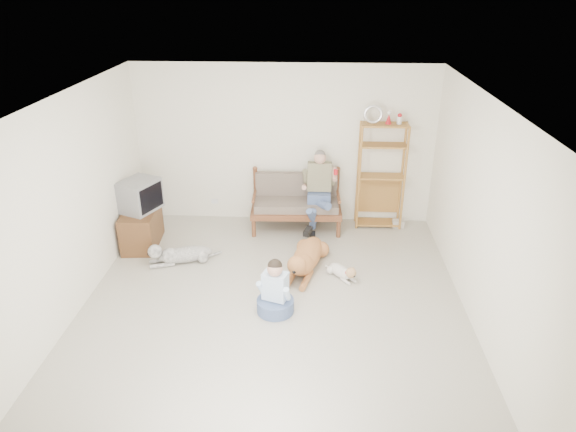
# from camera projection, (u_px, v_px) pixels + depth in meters

# --- Properties ---
(floor) EXTENTS (5.50, 5.50, 0.00)m
(floor) POSITION_uv_depth(u_px,v_px,m) (273.00, 308.00, 6.70)
(floor) COLOR beige
(floor) RESTS_ON ground
(ceiling) EXTENTS (5.50, 5.50, 0.00)m
(ceiling) POSITION_uv_depth(u_px,v_px,m) (270.00, 101.00, 5.55)
(ceiling) COLOR silver
(ceiling) RESTS_ON ground
(wall_back) EXTENTS (5.00, 0.00, 5.00)m
(wall_back) POSITION_uv_depth(u_px,v_px,m) (285.00, 145.00, 8.61)
(wall_back) COLOR silver
(wall_back) RESTS_ON ground
(wall_front) EXTENTS (5.00, 0.00, 5.00)m
(wall_front) POSITION_uv_depth(u_px,v_px,m) (240.00, 377.00, 3.64)
(wall_front) COLOR silver
(wall_front) RESTS_ON ground
(wall_left) EXTENTS (0.00, 5.50, 5.50)m
(wall_left) POSITION_uv_depth(u_px,v_px,m) (67.00, 210.00, 6.25)
(wall_left) COLOR silver
(wall_left) RESTS_ON ground
(wall_right) EXTENTS (0.00, 5.50, 5.50)m
(wall_right) POSITION_uv_depth(u_px,v_px,m) (484.00, 219.00, 6.01)
(wall_right) COLOR silver
(wall_right) RESTS_ON ground
(loveseat) EXTENTS (1.52, 0.75, 0.95)m
(loveseat) POSITION_uv_depth(u_px,v_px,m) (296.00, 201.00, 8.65)
(loveseat) COLOR brown
(loveseat) RESTS_ON ground
(man) EXTENTS (0.52, 0.75, 1.21)m
(man) POSITION_uv_depth(u_px,v_px,m) (318.00, 198.00, 8.40)
(man) COLOR #4D5A8D
(man) RESTS_ON loveseat
(etagere) EXTENTS (0.80, 0.35, 2.10)m
(etagere) POSITION_uv_depth(u_px,v_px,m) (381.00, 175.00, 8.54)
(etagere) COLOR #A76934
(etagere) RESTS_ON ground
(book_stack) EXTENTS (0.19, 0.14, 0.12)m
(book_stack) POSITION_uv_depth(u_px,v_px,m) (398.00, 224.00, 8.83)
(book_stack) COLOR silver
(book_stack) RESTS_ON ground
(tv_stand) EXTENTS (0.57, 0.94, 0.60)m
(tv_stand) POSITION_uv_depth(u_px,v_px,m) (141.00, 228.00, 8.16)
(tv_stand) COLOR brown
(tv_stand) RESTS_ON ground
(crt_tv) EXTENTS (0.66, 0.72, 0.49)m
(crt_tv) POSITION_uv_depth(u_px,v_px,m) (140.00, 195.00, 7.95)
(crt_tv) COLOR slate
(crt_tv) RESTS_ON tv_stand
(wall_outlet) EXTENTS (0.12, 0.02, 0.08)m
(wall_outlet) POSITION_uv_depth(u_px,v_px,m) (215.00, 201.00, 9.10)
(wall_outlet) COLOR silver
(wall_outlet) RESTS_ON ground
(golden_retriever) EXTENTS (0.63, 1.53, 0.47)m
(golden_retriever) POSITION_uv_depth(u_px,v_px,m) (305.00, 258.00, 7.50)
(golden_retriever) COLOR #B36F3E
(golden_retriever) RESTS_ON ground
(shaggy_dog) EXTENTS (1.10, 0.52, 0.34)m
(shaggy_dog) POSITION_uv_depth(u_px,v_px,m) (179.00, 254.00, 7.70)
(shaggy_dog) COLOR white
(shaggy_dog) RESTS_ON ground
(terrier) EXTENTS (0.46, 0.52, 0.24)m
(terrier) POSITION_uv_depth(u_px,v_px,m) (343.00, 272.00, 7.32)
(terrier) COLOR silver
(terrier) RESTS_ON ground
(child) EXTENTS (0.48, 0.48, 0.76)m
(child) POSITION_uv_depth(u_px,v_px,m) (275.00, 293.00, 6.53)
(child) COLOR #4D5A8D
(child) RESTS_ON ground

